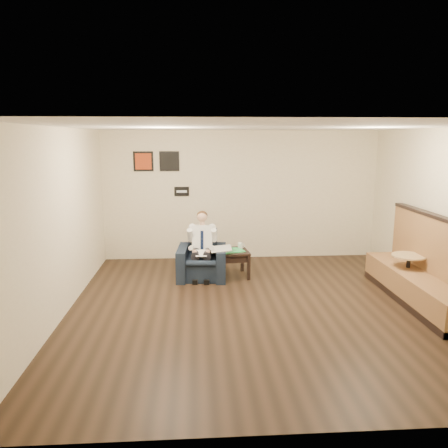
{
  "coord_description": "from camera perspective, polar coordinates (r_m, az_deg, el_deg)",
  "views": [
    {
      "loc": [
        -1.0,
        -6.46,
        2.64
      ],
      "look_at": [
        -0.5,
        1.2,
        1.12
      ],
      "focal_mm": 35.0,
      "sensor_mm": 36.0,
      "label": 1
    }
  ],
  "objects": [
    {
      "name": "lap_papers",
      "position": [
        8.12,
        -3.0,
        -3.82
      ],
      "size": [
        0.2,
        0.29,
        0.01
      ],
      "primitive_type": "cube",
      "rotation": [
        0.0,
        0.0,
        -0.0
      ],
      "color": "white",
      "rests_on": "seated_man"
    },
    {
      "name": "art_print_right",
      "position": [
        9.48,
        -7.15,
        8.13
      ],
      "size": [
        0.42,
        0.03,
        0.42
      ],
      "primitive_type": "cube",
      "color": "black",
      "rests_on": "wall_back"
    },
    {
      "name": "wall_left",
      "position": [
        6.88,
        -20.59,
        0.07
      ],
      "size": [
        0.02,
        6.0,
        2.8
      ],
      "primitive_type": "cube",
      "color": "#EFE4C3",
      "rests_on": "ground"
    },
    {
      "name": "wall_back",
      "position": [
        9.6,
        2.26,
        3.75
      ],
      "size": [
        6.0,
        0.02,
        2.8
      ],
      "primitive_type": "cube",
      "color": "#EFE4C3",
      "rests_on": "ground"
    },
    {
      "name": "wall_front",
      "position": [
        3.81,
        11.76,
        -8.06
      ],
      "size": [
        6.0,
        0.02,
        2.8
      ],
      "primitive_type": "cube",
      "color": "#EFE4C3",
      "rests_on": "ground"
    },
    {
      "name": "art_print_left",
      "position": [
        9.53,
        -10.48,
        8.05
      ],
      "size": [
        0.42,
        0.03,
        0.42
      ],
      "primitive_type": "cube",
      "color": "#A93814",
      "rests_on": "wall_back"
    },
    {
      "name": "side_table",
      "position": [
        8.47,
        0.95,
        -5.16
      ],
      "size": [
        0.7,
        0.7,
        0.51
      ],
      "primitive_type": "cube",
      "rotation": [
        0.0,
        0.0,
        0.11
      ],
      "color": "black",
      "rests_on": "ground"
    },
    {
      "name": "seating_sign",
      "position": [
        9.52,
        -5.55,
        4.26
      ],
      "size": [
        0.32,
        0.02,
        0.2
      ],
      "primitive_type": "cube",
      "color": "black",
      "rests_on": "wall_back"
    },
    {
      "name": "cafe_table",
      "position": [
        8.12,
        22.84,
        -6.13
      ],
      "size": [
        0.71,
        0.71,
        0.7
      ],
      "primitive_type": "cylinder",
      "rotation": [
        0.0,
        0.0,
        -0.34
      ],
      "color": "tan",
      "rests_on": "ground"
    },
    {
      "name": "banquette",
      "position": [
        7.73,
        24.14,
        -4.34
      ],
      "size": [
        0.66,
        2.75,
        1.41
      ],
      "primitive_type": "cube",
      "color": "brown",
      "rests_on": "ground"
    },
    {
      "name": "green_folder",
      "position": [
        8.37,
        0.75,
        -3.48
      ],
      "size": [
        0.59,
        0.48,
        0.01
      ],
      "primitive_type": "cube",
      "rotation": [
        0.0,
        0.0,
        0.25
      ],
      "color": "green",
      "rests_on": "side_table"
    },
    {
      "name": "newspaper",
      "position": [
        8.2,
        -0.38,
        -3.22
      ],
      "size": [
        0.39,
        0.49,
        0.01
      ],
      "primitive_type": "cube",
      "rotation": [
        0.0,
        0.0,
        -0.02
      ],
      "color": "silver",
      "rests_on": "armchair"
    },
    {
      "name": "seated_man",
      "position": [
        8.2,
        -2.96,
        -3.22
      ],
      "size": [
        0.63,
        0.9,
        1.21
      ],
      "primitive_type": null,
      "rotation": [
        0.0,
        0.0,
        -0.07
      ],
      "color": "silver",
      "rests_on": "armchair"
    },
    {
      "name": "coffee_mug",
      "position": [
        8.56,
        2.13,
        -2.83
      ],
      "size": [
        0.1,
        0.1,
        0.11
      ],
      "primitive_type": "cylinder",
      "rotation": [
        0.0,
        0.0,
        0.11
      ],
      "color": "white",
      "rests_on": "side_table"
    },
    {
      "name": "smartphone",
      "position": [
        8.58,
        1.1,
        -3.12
      ],
      "size": [
        0.16,
        0.09,
        0.01
      ],
      "primitive_type": "cube",
      "rotation": [
        0.0,
        0.0,
        -0.06
      ],
      "color": "black",
      "rests_on": "side_table"
    },
    {
      "name": "ceiling",
      "position": [
        6.54,
        5.16,
        12.54
      ],
      "size": [
        6.0,
        6.0,
        0.02
      ],
      "primitive_type": "cube",
      "color": "white",
      "rests_on": "wall_back"
    },
    {
      "name": "armchair",
      "position": [
        8.35,
        -2.91,
        -4.11
      ],
      "size": [
        0.97,
        0.97,
        0.88
      ],
      "primitive_type": "cube",
      "rotation": [
        0.0,
        0.0,
        -0.07
      ],
      "color": "black",
      "rests_on": "ground"
    },
    {
      "name": "ground",
      "position": [
        7.05,
        4.75,
        -10.84
      ],
      "size": [
        6.0,
        6.0,
        0.0
      ],
      "primitive_type": "plane",
      "color": "black",
      "rests_on": "ground"
    }
  ]
}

